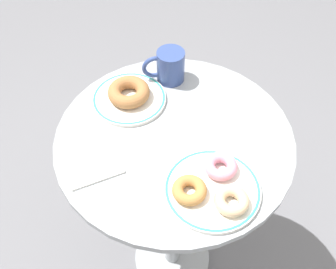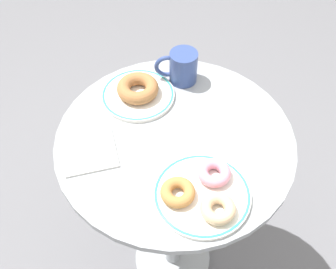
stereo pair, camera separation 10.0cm
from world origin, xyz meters
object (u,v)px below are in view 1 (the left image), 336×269
donut_pink_frosted (221,166)px  donut_cinnamon (129,92)px  paper_napkin (91,161)px  donut_glazed (232,201)px  plate_left (129,98)px  donut_old_fashioned (189,190)px  plate_right (212,189)px  coffee_mug (169,66)px  cafe_table (173,185)px

donut_pink_frosted → donut_cinnamon: bearing=-176.2°
paper_napkin → donut_glazed: bearing=29.5°
plate_left → donut_pink_frosted: bearing=4.0°
donut_glazed → donut_pink_frosted: (-0.08, 0.05, 0.00)m
donut_pink_frosted → donut_old_fashioned: same height
plate_left → donut_glazed: bearing=-3.2°
plate_right → donut_old_fashioned: donut_old_fashioned is taller
donut_glazed → coffee_mug: bearing=158.4°
plate_left → donut_glazed: (0.41, -0.02, 0.02)m
plate_left → coffee_mug: size_ratio=1.76×
cafe_table → plate_right: size_ratio=3.43×
donut_cinnamon → plate_left: bearing=-63.2°
plate_right → paper_napkin: size_ratio=1.71×
plate_left → donut_old_fashioned: donut_old_fashioned is taller
cafe_table → coffee_mug: coffee_mug is taller
donut_glazed → paper_napkin: bearing=-150.5°
donut_cinnamon → donut_pink_frosted: bearing=3.8°
cafe_table → donut_pink_frosted: bearing=4.4°
donut_glazed → plate_left: bearing=176.8°
donut_old_fashioned → cafe_table: bearing=150.5°
donut_pink_frosted → donut_glazed: bearing=-29.7°
plate_left → paper_napkin: plate_left is taller
plate_left → plate_right: 0.35m
cafe_table → plate_right: 0.29m
donut_old_fashioned → paper_napkin: bearing=-152.1°
donut_glazed → donut_pink_frosted: 0.09m
cafe_table → plate_right: plate_right is taller
donut_cinnamon → paper_napkin: donut_cinnamon is taller
paper_napkin → coffee_mug: 0.35m
donut_pink_frosted → plate_right: bearing=-62.4°
paper_napkin → donut_old_fashioned: bearing=27.9°
donut_glazed → plate_right: bearing=-177.1°
plate_left → plate_right: same height
cafe_table → plate_left: bearing=-176.4°
donut_old_fashioned → coffee_mug: coffee_mug is taller
donut_glazed → coffee_mug: 0.43m
donut_pink_frosted → coffee_mug: 0.34m
plate_right → coffee_mug: (-0.35, 0.16, 0.04)m
paper_napkin → plate_right: bearing=34.3°
cafe_table → paper_napkin: (-0.07, -0.20, 0.22)m
plate_left → coffee_mug: coffee_mug is taller
plate_right → coffee_mug: coffee_mug is taller
donut_old_fashioned → coffee_mug: bearing=146.9°
plate_left → donut_old_fashioned: size_ratio=2.56×
cafe_table → donut_glazed: (0.23, -0.03, 0.24)m
donut_pink_frosted → cafe_table: bearing=-175.6°
plate_left → donut_pink_frosted: 0.33m
plate_right → donut_cinnamon: 0.35m
cafe_table → paper_napkin: bearing=-108.5°
plate_right → donut_pink_frosted: donut_pink_frosted is taller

